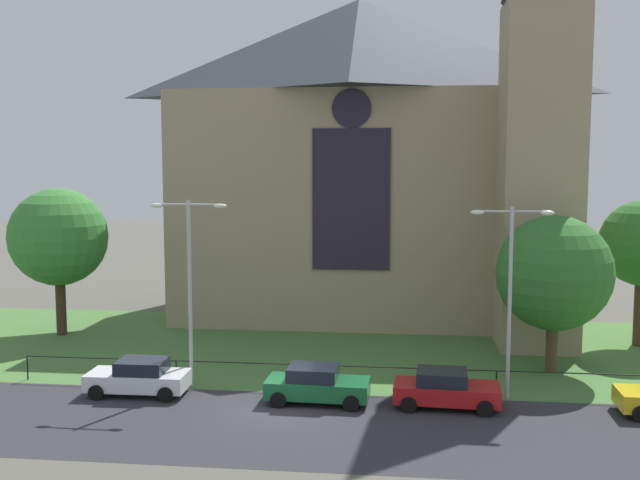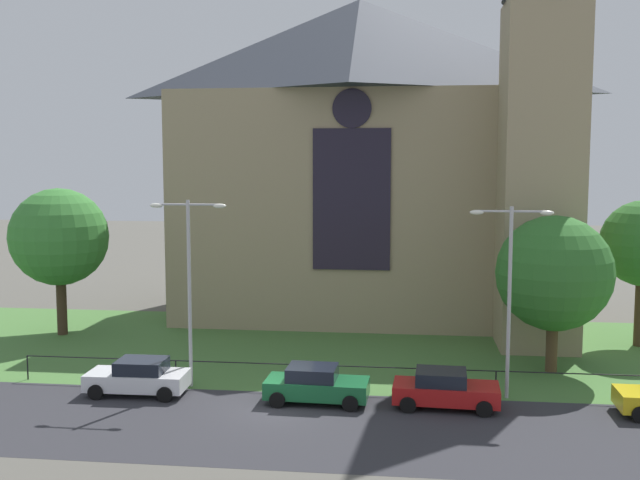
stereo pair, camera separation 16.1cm
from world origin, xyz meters
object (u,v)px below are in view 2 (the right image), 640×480
(tree_left_far, at_px, (59,237))
(streetlamp_far, at_px, (510,277))
(tree_right_near, at_px, (554,273))
(parked_car_white, at_px, (138,377))
(parked_car_red, at_px, (445,389))
(church_building, at_px, (370,155))
(streetlamp_near, at_px, (189,269))
(parked_car_green, at_px, (316,385))

(tree_left_far, xyz_separation_m, streetlamp_far, (23.75, -8.69, -0.47))
(tree_right_near, distance_m, tree_left_far, 26.72)
(tree_right_near, height_order, parked_car_white, tree_right_near)
(tree_left_far, relative_size, parked_car_red, 1.95)
(church_building, bearing_deg, tree_right_near, -52.78)
(streetlamp_near, bearing_deg, parked_car_red, -7.97)
(streetlamp_far, distance_m, parked_car_green, 9.12)
(streetlamp_near, bearing_deg, parked_car_green, -14.85)
(church_building, relative_size, tree_right_near, 3.52)
(church_building, relative_size, parked_car_white, 6.15)
(streetlamp_far, bearing_deg, streetlamp_near, 180.00)
(streetlamp_far, distance_m, parked_car_white, 16.14)
(streetlamp_near, height_order, parked_car_white, streetlamp_near)
(church_building, xyz_separation_m, tree_right_near, (9.19, -12.10, -5.60))
(church_building, relative_size, tree_left_far, 3.11)
(church_building, bearing_deg, parked_car_red, -77.53)
(church_building, height_order, tree_right_near, church_building)
(streetlamp_near, bearing_deg, tree_right_near, 14.75)
(tree_left_far, height_order, streetlamp_far, tree_left_far)
(streetlamp_near, xyz_separation_m, parked_car_white, (-1.89, -1.35, -4.48))
(tree_left_far, bearing_deg, parked_car_white, -50.50)
(streetlamp_near, distance_m, parked_car_green, 7.43)
(tree_right_near, bearing_deg, parked_car_green, -151.06)
(tree_left_far, height_order, parked_car_green, tree_left_far)
(streetlamp_far, height_order, parked_car_white, streetlamp_far)
(tree_left_far, xyz_separation_m, parked_car_green, (15.89, -10.21, -4.84))
(tree_right_near, xyz_separation_m, streetlamp_near, (-16.17, -4.26, 0.55))
(church_building, bearing_deg, streetlamp_far, -68.02)
(streetlamp_near, bearing_deg, church_building, 66.88)
(church_building, xyz_separation_m, parked_car_red, (3.96, -17.89, -9.53))
(church_building, relative_size, streetlamp_far, 3.24)
(parked_car_green, bearing_deg, parked_car_white, -179.24)
(streetlamp_near, relative_size, streetlamp_far, 1.02)
(parked_car_white, distance_m, parked_car_red, 12.83)
(streetlamp_far, xyz_separation_m, parked_car_red, (-2.65, -1.53, -4.38))
(tree_right_near, distance_m, streetlamp_far, 5.00)
(tree_right_near, distance_m, parked_car_green, 12.57)
(church_building, height_order, parked_car_green, church_building)
(parked_car_white, xyz_separation_m, parked_car_red, (12.83, -0.19, 0.00))
(church_building, distance_m, parked_car_red, 20.65)
(parked_car_white, bearing_deg, parked_car_red, 178.23)
(church_building, distance_m, parked_car_green, 20.29)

